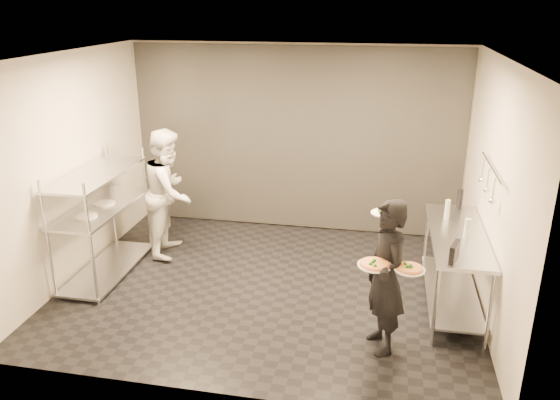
% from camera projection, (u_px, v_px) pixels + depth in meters
% --- Properties ---
extents(room_shell, '(5.00, 4.00, 2.80)m').
position_uv_depth(room_shell, '(286.00, 154.00, 7.40)').
color(room_shell, black).
rests_on(room_shell, ground).
extents(pass_rack, '(0.60, 1.60, 1.50)m').
position_uv_depth(pass_rack, '(102.00, 218.00, 6.92)').
color(pass_rack, silver).
rests_on(pass_rack, ground).
extents(prep_counter, '(0.60, 1.80, 0.92)m').
position_uv_depth(prep_counter, '(455.00, 257.00, 6.19)').
color(prep_counter, silver).
rests_on(prep_counter, ground).
extents(utensil_rail, '(0.07, 1.20, 0.31)m').
position_uv_depth(utensil_rail, '(489.00, 181.00, 5.83)').
color(utensil_rail, silver).
rests_on(utensil_rail, room_shell).
extents(waiter, '(0.58, 0.69, 1.61)m').
position_uv_depth(waiter, '(385.00, 277.00, 5.35)').
color(waiter, black).
rests_on(waiter, ground).
extents(chef, '(0.74, 0.92, 1.77)m').
position_uv_depth(chef, '(169.00, 192.00, 7.48)').
color(chef, silver).
rests_on(chef, ground).
extents(pizza_plate_near, '(0.32, 0.32, 0.05)m').
position_uv_depth(pizza_plate_near, '(375.00, 264.00, 5.13)').
color(pizza_plate_near, silver).
rests_on(pizza_plate_near, waiter).
extents(pizza_plate_far, '(0.29, 0.29, 0.05)m').
position_uv_depth(pizza_plate_far, '(410.00, 268.00, 5.02)').
color(pizza_plate_far, silver).
rests_on(pizza_plate_far, waiter).
extents(salad_plate, '(0.25, 0.25, 0.07)m').
position_uv_depth(salad_plate, '(383.00, 211.00, 5.46)').
color(salad_plate, silver).
rests_on(salad_plate, waiter).
extents(pos_monitor, '(0.13, 0.26, 0.18)m').
position_uv_depth(pos_monitor, '(455.00, 252.00, 5.41)').
color(pos_monitor, black).
rests_on(pos_monitor, prep_counter).
extents(bottle_green, '(0.06, 0.06, 0.22)m').
position_uv_depth(bottle_green, '(447.00, 209.00, 6.47)').
color(bottle_green, '#929E91').
rests_on(bottle_green, prep_counter).
extents(bottle_clear, '(0.07, 0.07, 0.22)m').
position_uv_depth(bottle_clear, '(467.00, 228.00, 5.93)').
color(bottle_clear, '#929E91').
rests_on(bottle_clear, prep_counter).
extents(bottle_dark, '(0.07, 0.07, 0.25)m').
position_uv_depth(bottle_dark, '(460.00, 199.00, 6.76)').
color(bottle_dark, black).
rests_on(bottle_dark, prep_counter).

